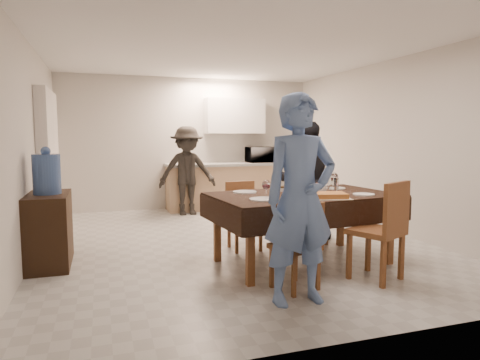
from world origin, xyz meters
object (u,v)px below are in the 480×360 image
object	(u,v)px
water_jug	(47,174)
water_pitcher	(333,185)
savoury_tart	(328,195)
person_far	(305,181)
console	(49,230)
wine_bottle	(297,181)
person_near	(300,199)
microwave	(261,155)
dining_table	(303,197)
person_kitchen	(187,171)

from	to	relation	value
water_jug	water_pitcher	distance (m)	3.22
savoury_tart	person_far	xyz separation A→B (m)	(0.45, 1.43, -0.00)
console	savoury_tart	world-z (taller)	savoury_tart
water_jug	wine_bottle	bearing A→B (deg)	-15.28
console	water_jug	world-z (taller)	water_jug
console	person_near	distance (m)	2.92
person_near	person_far	distance (m)	2.37
wine_bottle	microwave	xyz separation A→B (m)	(1.00, 3.78, 0.13)
water_jug	savoury_tart	bearing A→B (deg)	-22.27
dining_table	water_pitcher	xyz separation A→B (m)	(0.35, -0.05, 0.13)
water_jug	wine_bottle	xyz separation A→B (m)	(2.70, -0.74, -0.09)
water_jug	microwave	world-z (taller)	water_jug
dining_table	person_kitchen	xyz separation A→B (m)	(-0.67, 3.38, 0.05)
savoury_tart	person_far	world-z (taller)	person_far
savoury_tart	person_near	world-z (taller)	person_near
water_jug	person_far	size ratio (longest dim) A/B	0.27
console	wine_bottle	bearing A→B (deg)	-15.28
console	water_jug	size ratio (longest dim) A/B	1.99
dining_table	savoury_tart	bearing A→B (deg)	-81.17
dining_table	person_near	distance (m)	1.19
water_pitcher	person_near	bearing A→B (deg)	-131.99
microwave	person_kitchen	distance (m)	1.70
wine_bottle	console	bearing A→B (deg)	164.72
water_jug	microwave	distance (m)	4.79
water_pitcher	person_near	size ratio (longest dim) A/B	0.10
console	water_jug	bearing A→B (deg)	-90.00
dining_table	person_kitchen	bearing A→B (deg)	95.36
savoury_tart	person_kitchen	world-z (taller)	person_kitchen
wine_bottle	water_pitcher	world-z (taller)	wine_bottle
water_pitcher	person_kitchen	size ratio (longest dim) A/B	0.11
dining_table	microwave	world-z (taller)	microwave
dining_table	wine_bottle	world-z (taller)	wine_bottle
person_near	person_kitchen	xyz separation A→B (m)	(-0.12, 4.43, -0.10)
water_jug	microwave	bearing A→B (deg)	39.46
dining_table	console	world-z (taller)	console
water_pitcher	person_far	bearing A→B (deg)	79.70
person_near	dining_table	bearing A→B (deg)	60.71
person_near	console	bearing A→B (deg)	138.52
microwave	dining_table	bearing A→B (deg)	76.15
microwave	person_kitchen	size ratio (longest dim) A/B	0.35
console	dining_table	bearing A→B (deg)	-15.99
wine_bottle	water_pitcher	xyz separation A→B (m)	(0.40, -0.10, -0.05)
dining_table	console	xyz separation A→B (m)	(-2.75, 0.79, -0.36)
console	water_pitcher	distance (m)	3.25
water_pitcher	dining_table	bearing A→B (deg)	171.87
savoury_tart	water_pitcher	bearing A→B (deg)	52.85
savoury_tart	person_near	size ratio (longest dim) A/B	0.24
dining_table	person_kitchen	size ratio (longest dim) A/B	1.33
water_jug	savoury_tart	size ratio (longest dim) A/B	0.99
water_pitcher	person_near	world-z (taller)	person_near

